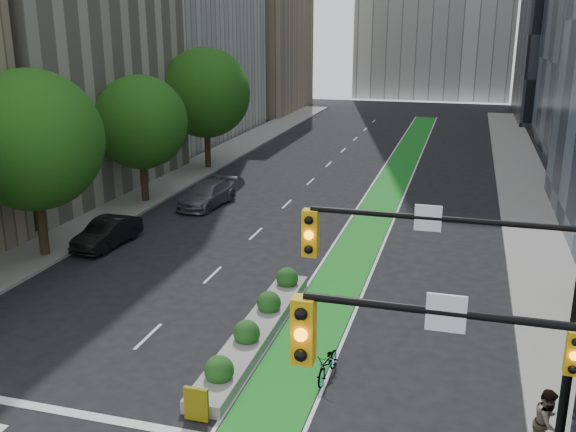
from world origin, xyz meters
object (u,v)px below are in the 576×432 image
Objects in this scene: median_planter at (257,327)px; parked_car_left_far at (207,194)px; pedestrian_near at (547,423)px; parked_car_left_mid at (107,233)px; bicycle at (328,364)px.

parked_car_left_far is at bearing 118.28° from median_planter.
pedestrian_near is (9.10, -4.33, 0.69)m from median_planter.
parked_car_left_mid is at bearing 82.78° from pedestrian_near.
median_planter is 2.10× the size of parked_car_left_far.
bicycle is at bearing -50.06° from parked_car_left_far.
bicycle is 0.37× the size of parked_car_left_far.
median_planter is at bearing 151.52° from bicycle.
parked_car_left_far is (-8.24, 15.32, 0.34)m from median_planter.
parked_car_left_mid reaches higher than median_planter.
parked_car_left_far is at bearing 80.90° from parked_car_left_mid.
median_planter is 10.10m from pedestrian_near.
parked_car_left_far reaches higher than median_planter.
parked_car_left_mid is 2.32× the size of pedestrian_near.
median_planter reaches higher than bicycle.
bicycle is at bearing -33.43° from median_planter.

